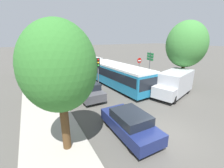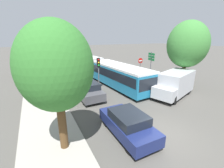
% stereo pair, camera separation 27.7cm
% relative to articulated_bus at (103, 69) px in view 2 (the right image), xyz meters
% --- Properties ---
extents(ground_plane, '(200.00, 200.00, 0.00)m').
position_rel_articulated_bus_xyz_m(ground_plane, '(-1.95, -12.40, -1.43)').
color(ground_plane, '#4F4C47').
extents(kerb_strip_left, '(3.20, 44.97, 0.14)m').
position_rel_articulated_bus_xyz_m(kerb_strip_left, '(-7.68, 5.09, -1.36)').
color(kerb_strip_left, '#9E998E').
rests_on(kerb_strip_left, ground).
extents(articulated_bus, '(3.55, 16.86, 2.49)m').
position_rel_articulated_bus_xyz_m(articulated_bus, '(0.00, 0.00, 0.00)').
color(articulated_bus, teal).
rests_on(articulated_bus, ground).
extents(city_bus_rear, '(3.08, 11.20, 2.38)m').
position_rel_articulated_bus_xyz_m(city_bus_rear, '(-3.86, 22.58, -0.06)').
color(city_bus_rear, silver).
rests_on(city_bus_rear, ground).
extents(queued_car_navy, '(1.77, 4.10, 1.42)m').
position_rel_articulated_bus_xyz_m(queued_car_navy, '(-3.72, -11.46, -0.72)').
color(queued_car_navy, navy).
rests_on(queued_car_navy, ground).
extents(queued_car_graphite, '(1.87, 4.33, 1.50)m').
position_rel_articulated_bus_xyz_m(queued_car_graphite, '(-3.91, -5.10, -0.67)').
color(queued_car_graphite, '#47474C').
rests_on(queued_car_graphite, ground).
extents(queued_car_black, '(1.71, 3.95, 1.37)m').
position_rel_articulated_bus_xyz_m(queued_car_black, '(-3.80, 0.84, -0.74)').
color(queued_car_black, black).
rests_on(queued_car_black, ground).
extents(queued_car_silver, '(1.91, 4.41, 1.53)m').
position_rel_articulated_bus_xyz_m(queued_car_silver, '(-4.02, 6.99, -0.66)').
color(queued_car_silver, '#B7BABF').
rests_on(queued_car_silver, ground).
extents(white_van, '(5.36, 3.41, 2.31)m').
position_rel_articulated_bus_xyz_m(white_van, '(3.53, -8.49, -0.19)').
color(white_van, '#B7BABF').
rests_on(white_van, ground).
extents(traffic_light, '(0.36, 0.38, 3.40)m').
position_rel_articulated_bus_xyz_m(traffic_light, '(-2.17, -3.63, 1.06)').
color(traffic_light, '#56595E').
rests_on(traffic_light, ground).
extents(no_entry_sign, '(0.70, 0.08, 2.82)m').
position_rel_articulated_bus_xyz_m(no_entry_sign, '(4.33, -2.15, 0.44)').
color(no_entry_sign, '#56595E').
rests_on(no_entry_sign, ground).
extents(direction_sign_post, '(0.29, 1.39, 3.60)m').
position_rel_articulated_bus_xyz_m(direction_sign_post, '(5.65, -2.67, 1.13)').
color(direction_sign_post, '#56595E').
rests_on(direction_sign_post, ground).
extents(tree_left_near, '(3.21, 3.21, 6.13)m').
position_rel_articulated_bus_xyz_m(tree_left_near, '(-7.15, -10.99, 2.72)').
color(tree_left_near, '#51381E').
rests_on(tree_left_near, ground).
extents(tree_left_mid, '(3.53, 3.53, 6.32)m').
position_rel_articulated_bus_xyz_m(tree_left_mid, '(-6.87, -3.18, 2.83)').
color(tree_left_mid, '#51381E').
rests_on(tree_left_mid, ground).
extents(tree_left_far, '(3.66, 3.66, 5.75)m').
position_rel_articulated_bus_xyz_m(tree_left_far, '(-7.34, 6.65, 2.44)').
color(tree_left_far, '#51381E').
rests_on(tree_left_far, ground).
extents(tree_right_near, '(3.99, 3.99, 7.01)m').
position_rel_articulated_bus_xyz_m(tree_right_near, '(6.05, -7.33, 3.23)').
color(tree_right_near, '#51381E').
rests_on(tree_right_near, ground).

